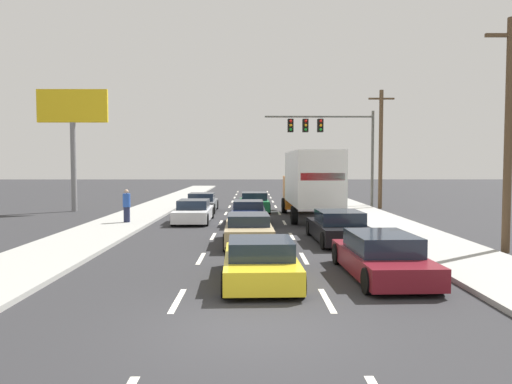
# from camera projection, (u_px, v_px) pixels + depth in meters

# --- Properties ---
(ground_plane) EXTENTS (140.00, 140.00, 0.00)m
(ground_plane) POSITION_uv_depth(u_px,v_px,m) (253.00, 209.00, 34.17)
(ground_plane) COLOR #2B2B2D
(sidewalk_right) EXTENTS (3.19, 80.00, 0.14)m
(sidewalk_right) POSITION_uv_depth(u_px,v_px,m) (367.00, 215.00, 29.22)
(sidewalk_right) COLOR #9E9E99
(sidewalk_right) RESTS_ON ground_plane
(sidewalk_left) EXTENTS (3.19, 80.00, 0.14)m
(sidewalk_left) POSITION_uv_depth(u_px,v_px,m) (138.00, 215.00, 29.13)
(sidewalk_left) COLOR #9E9E99
(sidewalk_left) RESTS_ON ground_plane
(lane_markings) EXTENTS (3.54, 52.00, 0.01)m
(lane_markings) POSITION_uv_depth(u_px,v_px,m) (253.00, 213.00, 31.07)
(lane_markings) COLOR silver
(lane_markings) RESTS_ON ground_plane
(car_gray) EXTENTS (1.97, 4.37, 1.23)m
(car_gray) POSITION_uv_depth(u_px,v_px,m) (202.00, 203.00, 32.34)
(car_gray) COLOR slate
(car_gray) RESTS_ON ground_plane
(car_white) EXTENTS (1.91, 4.69, 1.21)m
(car_white) POSITION_uv_depth(u_px,v_px,m) (194.00, 212.00, 26.37)
(car_white) COLOR white
(car_white) RESTS_ON ground_plane
(car_green) EXTENTS (2.07, 4.26, 1.28)m
(car_green) POSITION_uv_depth(u_px,v_px,m) (254.00, 203.00, 32.19)
(car_green) COLOR #196B38
(car_green) RESTS_ON ground_plane
(car_navy) EXTENTS (1.83, 4.30, 1.24)m
(car_navy) POSITION_uv_depth(u_px,v_px,m) (248.00, 213.00, 25.42)
(car_navy) COLOR #141E4C
(car_navy) RESTS_ON ground_plane
(car_tan) EXTENTS (1.99, 4.31, 1.18)m
(car_tan) POSITION_uv_depth(u_px,v_px,m) (248.00, 230.00, 18.96)
(car_tan) COLOR tan
(car_tan) RESTS_ON ground_plane
(car_yellow) EXTENTS (2.07, 4.35, 1.16)m
(car_yellow) POSITION_uv_depth(u_px,v_px,m) (260.00, 262.00, 12.88)
(car_yellow) COLOR yellow
(car_yellow) RESTS_ON ground_plane
(box_truck) EXTENTS (2.71, 9.26, 3.81)m
(box_truck) POSITION_uv_depth(u_px,v_px,m) (310.00, 181.00, 27.45)
(box_truck) COLOR white
(box_truck) RESTS_ON ground_plane
(car_black) EXTENTS (2.14, 4.76, 1.26)m
(car_black) POSITION_uv_depth(u_px,v_px,m) (338.00, 228.00, 19.56)
(car_black) COLOR black
(car_black) RESTS_ON ground_plane
(car_maroon) EXTENTS (2.07, 4.72, 1.21)m
(car_maroon) POSITION_uv_depth(u_px,v_px,m) (382.00, 257.00, 13.41)
(car_maroon) COLOR maroon
(car_maroon) RESTS_ON ground_plane
(traffic_signal_mast) EXTENTS (7.97, 0.69, 7.01)m
(traffic_signal_mast) POSITION_uv_depth(u_px,v_px,m) (324.00, 133.00, 35.51)
(traffic_signal_mast) COLOR #595B56
(traffic_signal_mast) RESTS_ON ground_plane
(utility_pole_near) EXTENTS (1.80, 0.28, 8.12)m
(utility_pole_near) POSITION_uv_depth(u_px,v_px,m) (509.00, 133.00, 16.92)
(utility_pole_near) COLOR brown
(utility_pole_near) RESTS_ON ground_plane
(utility_pole_mid) EXTENTS (1.80, 0.28, 8.30)m
(utility_pole_mid) POSITION_uv_depth(u_px,v_px,m) (381.00, 148.00, 34.25)
(utility_pole_mid) COLOR brown
(utility_pole_mid) RESTS_ON ground_plane
(roadside_billboard) EXTENTS (4.64, 0.36, 8.04)m
(roadside_billboard) POSITION_uv_depth(u_px,v_px,m) (73.00, 123.00, 32.12)
(roadside_billboard) COLOR slate
(roadside_billboard) RESTS_ON ground_plane
(pedestrian_near_corner) EXTENTS (0.38, 0.38, 1.68)m
(pedestrian_near_corner) POSITION_uv_depth(u_px,v_px,m) (127.00, 206.00, 25.06)
(pedestrian_near_corner) COLOR #1E233F
(pedestrian_near_corner) RESTS_ON sidewalk_left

